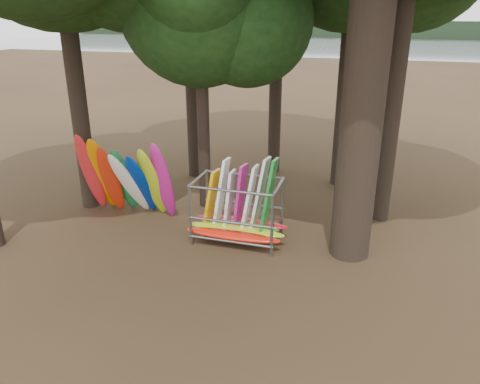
# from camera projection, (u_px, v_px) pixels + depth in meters

# --- Properties ---
(ground) EXTENTS (120.00, 120.00, 0.00)m
(ground) POSITION_uv_depth(u_px,v_px,m) (205.00, 248.00, 14.63)
(ground) COLOR #47331E
(ground) RESTS_ON ground
(lake) EXTENTS (160.00, 160.00, 0.00)m
(lake) POSITION_uv_depth(u_px,v_px,m) (351.00, 59.00, 68.05)
(lake) COLOR gray
(lake) RESTS_ON ground
(far_shore) EXTENTS (160.00, 4.00, 4.00)m
(far_shore) POSITION_uv_depth(u_px,v_px,m) (367.00, 29.00, 111.83)
(far_shore) COLOR black
(far_shore) RESTS_ON ground
(oak_5) EXTENTS (6.16, 6.16, 9.80)m
(oak_5) POSITION_uv_depth(u_px,v_px,m) (200.00, 5.00, 15.21)
(oak_5) COLOR black
(oak_5) RESTS_ON ground
(kayak_row) EXTENTS (3.48, 2.18, 3.23)m
(kayak_row) POSITION_uv_depth(u_px,v_px,m) (126.00, 180.00, 16.31)
(kayak_row) COLOR red
(kayak_row) RESTS_ON ground
(storage_rack) EXTENTS (3.20, 1.57, 2.81)m
(storage_rack) POSITION_uv_depth(u_px,v_px,m) (238.00, 213.00, 14.84)
(storage_rack) COLOR slate
(storage_rack) RESTS_ON ground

